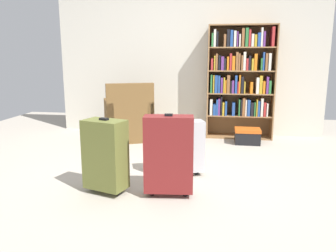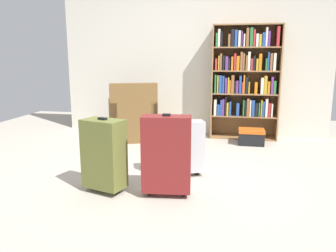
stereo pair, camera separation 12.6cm
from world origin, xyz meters
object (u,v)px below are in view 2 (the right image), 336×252
armchair (132,119)px  suitcase_silver (183,147)px  mug (172,138)px  bookshelf (245,78)px  suitcase_dark_red (166,154)px  storage_box (251,136)px  suitcase_olive (104,154)px

armchair → suitcase_silver: (1.02, -1.49, 0.01)m
mug → suitcase_silver: suitcase_silver is taller
bookshelf → suitcase_dark_red: size_ratio=2.26×
bookshelf → storage_box: bookshelf is taller
armchair → suitcase_olive: (0.35, -2.08, 0.06)m
bookshelf → suitcase_olive: bookshelf is taller
storage_box → suitcase_olive: bearing=-124.9°
armchair → suitcase_olive: armchair is taller
suitcase_olive → mug: bearing=82.5°
armchair → suitcase_dark_red: 2.28m
suitcase_dark_red → armchair: bearing=114.8°
suitcase_dark_red → suitcase_olive: size_ratio=1.07×
suitcase_dark_red → suitcase_olive: (-0.60, -0.02, -0.03)m
armchair → storage_box: size_ratio=2.44×
armchair → suitcase_silver: bearing=-55.7°
bookshelf → suitcase_silver: (-0.69, -1.91, -0.63)m
mug → suitcase_silver: 1.57m
armchair → suitcase_silver: 1.81m
storage_box → suitcase_dark_red: bearing=-112.6°
armchair → mug: size_ratio=7.63×
suitcase_silver → suitcase_olive: size_ratio=0.86×
suitcase_silver → suitcase_dark_red: bearing=-96.5°
suitcase_silver → suitcase_olive: 0.89m
bookshelf → suitcase_olive: size_ratio=2.42×
storage_box → suitcase_dark_red: 2.29m
bookshelf → suitcase_dark_red: bookshelf is taller
armchair → storage_box: 1.84m
mug → suitcase_silver: bearing=-75.3°
armchair → suitcase_olive: bearing=-80.4°
mug → suitcase_olive: suitcase_olive is taller
suitcase_silver → storage_box: bearing=62.1°
bookshelf → suitcase_silver: bearing=-109.7°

